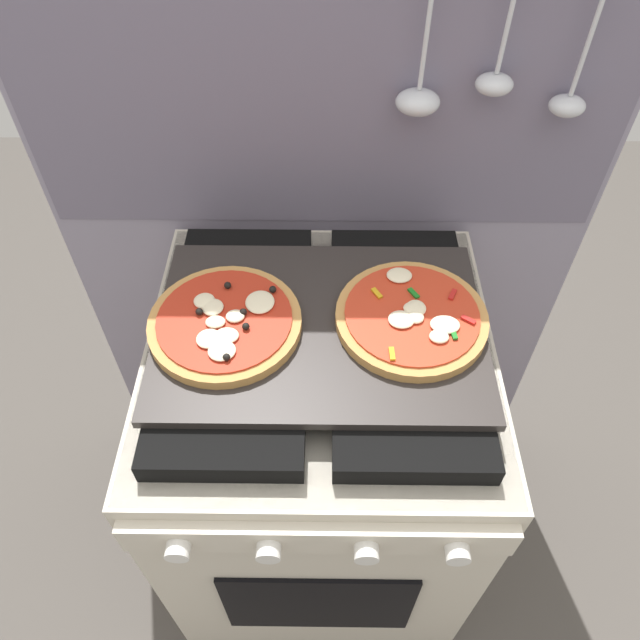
{
  "coord_description": "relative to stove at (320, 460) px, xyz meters",
  "views": [
    {
      "loc": [
        0.01,
        -0.64,
        1.66
      ],
      "look_at": [
        0.0,
        0.0,
        0.93
      ],
      "focal_mm": 33.59,
      "sensor_mm": 36.0,
      "label": 1
    }
  ],
  "objects": [
    {
      "name": "ground_plane",
      "position": [
        0.0,
        0.0,
        -0.45
      ],
      "size": [
        4.0,
        4.0,
        0.0
      ],
      "primitive_type": "plane",
      "color": "#4C4742"
    },
    {
      "name": "kitchen_backsplash",
      "position": [
        0.0,
        0.34,
        0.34
      ],
      "size": [
        1.1,
        0.09,
        1.55
      ],
      "color": "gray",
      "rests_on": "ground_plane"
    },
    {
      "name": "stove",
      "position": [
        0.0,
        0.0,
        0.0
      ],
      "size": [
        0.6,
        0.64,
        0.9
      ],
      "color": "beige",
      "rests_on": "ground_plane"
    },
    {
      "name": "baking_tray",
      "position": [
        0.0,
        0.0,
        0.46
      ],
      "size": [
        0.54,
        0.38,
        0.02
      ],
      "primitive_type": "cube",
      "color": "#2D2826",
      "rests_on": "stove"
    },
    {
      "name": "pizza_left",
      "position": [
        -0.15,
        -0.01,
        0.48
      ],
      "size": [
        0.25,
        0.25,
        0.03
      ],
      "color": "#C18947",
      "rests_on": "baking_tray"
    },
    {
      "name": "pizza_right",
      "position": [
        0.15,
        0.01,
        0.48
      ],
      "size": [
        0.25,
        0.25,
        0.03
      ],
      "color": "#C18947",
      "rests_on": "baking_tray"
    }
  ]
}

